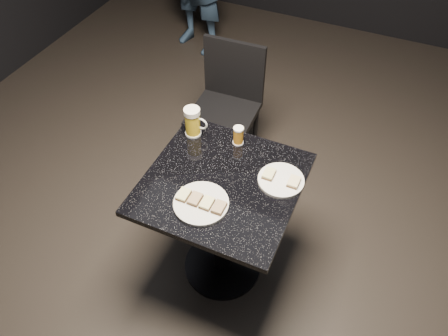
{
  "coord_description": "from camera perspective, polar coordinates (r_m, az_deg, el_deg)",
  "views": [
    {
      "loc": [
        0.55,
        -1.2,
        2.26
      ],
      "look_at": [
        0.0,
        0.02,
        0.82
      ],
      "focal_mm": 35.0,
      "sensor_mm": 36.0,
      "label": 1
    }
  ],
  "objects": [
    {
      "name": "plate_small",
      "position": [
        2.02,
        7.45,
        -1.59
      ],
      "size": [
        0.21,
        0.21,
        0.01
      ],
      "primitive_type": "cylinder",
      "color": "white",
      "rests_on": "table"
    },
    {
      "name": "floor",
      "position": [
        2.62,
        -0.18,
        -12.64
      ],
      "size": [
        6.0,
        6.0,
        0.0
      ],
      "primitive_type": "plane",
      "color": "black",
      "rests_on": "ground"
    },
    {
      "name": "plate_large",
      "position": [
        1.92,
        -3.01,
        -4.62
      ],
      "size": [
        0.25,
        0.25,
        0.01
      ],
      "primitive_type": "cylinder",
      "color": "silver",
      "rests_on": "table"
    },
    {
      "name": "chair",
      "position": [
        2.83,
        0.43,
        8.66
      ],
      "size": [
        0.42,
        0.42,
        0.87
      ],
      "color": "black",
      "rests_on": "floor"
    },
    {
      "name": "beer_mug",
      "position": [
        2.18,
        -4.08,
        6.04
      ],
      "size": [
        0.12,
        0.08,
        0.16
      ],
      "color": "silver",
      "rests_on": "table"
    },
    {
      "name": "table",
      "position": [
        2.19,
        -0.21,
        -5.92
      ],
      "size": [
        0.7,
        0.7,
        0.75
      ],
      "color": "black",
      "rests_on": "floor"
    },
    {
      "name": "canapes_on_plate_small",
      "position": [
        2.0,
        7.49,
        -1.28
      ],
      "size": [
        0.17,
        0.07,
        0.02
      ],
      "color": "#4C3521",
      "rests_on": "plate_small"
    },
    {
      "name": "canapes_on_plate_large",
      "position": [
        1.9,
        -3.03,
        -4.32
      ],
      "size": [
        0.22,
        0.07,
        0.02
      ],
      "color": "#4C3521",
      "rests_on": "plate_large"
    },
    {
      "name": "beer_tumbler",
      "position": [
        2.15,
        1.88,
        4.27
      ],
      "size": [
        0.06,
        0.06,
        0.1
      ],
      "color": "silver",
      "rests_on": "table"
    }
  ]
}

